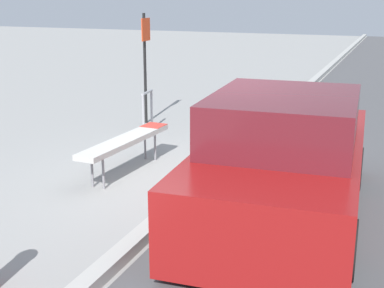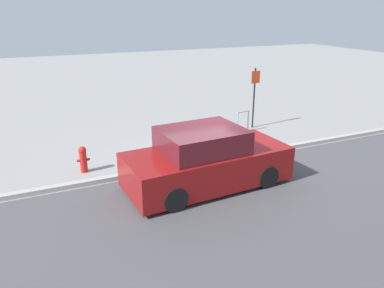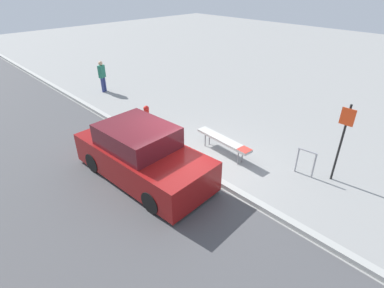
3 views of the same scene
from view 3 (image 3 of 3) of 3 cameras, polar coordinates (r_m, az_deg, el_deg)
name	(u,v)px [view 3 (image 3 of 3)]	position (r m, az deg, el deg)	size (l,w,h in m)	color
ground_plane	(191,167)	(9.22, -0.29, -4.36)	(60.00, 60.00, 0.00)	gray
road_strip	(8,265)	(7.55, -31.68, -19.03)	(60.00, 10.00, 0.01)	#4C4C4F
curb	(190,165)	(9.18, -0.29, -4.03)	(60.00, 0.20, 0.13)	#A8A8A3
bench	(224,140)	(9.67, 6.05, 0.70)	(2.16, 0.49, 0.56)	gray
bike_rack	(306,160)	(9.22, 20.88, -2.85)	(0.55, 0.12, 0.83)	#99999E
sign_post	(342,137)	(8.92, 26.73, 1.24)	(0.36, 0.08, 2.30)	black
fire_hydrant	(147,114)	(11.83, -8.63, 5.62)	(0.36, 0.22, 0.77)	red
pedestrian	(102,76)	(15.74, -16.73, 12.38)	(0.32, 0.39, 1.53)	navy
parked_car_near	(142,155)	(8.57, -9.52, -2.15)	(4.33, 2.05, 1.57)	black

